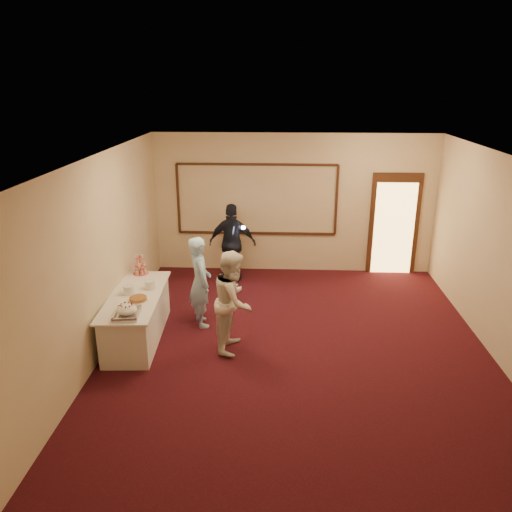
{
  "coord_description": "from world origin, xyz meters",
  "views": [
    {
      "loc": [
        -0.31,
        -6.99,
        4.02
      ],
      "look_at": [
        -0.7,
        1.11,
        1.15
      ],
      "focal_mm": 35.0,
      "sensor_mm": 36.0,
      "label": 1
    }
  ],
  "objects": [
    {
      "name": "woman",
      "position": [
        -1.0,
        -0.01,
        0.81
      ],
      "size": [
        0.7,
        0.85,
        1.61
      ],
      "primitive_type": "imported",
      "rotation": [
        0.0,
        0.0,
        1.46
      ],
      "color": "white",
      "rests_on": "floor"
    },
    {
      "name": "doorway",
      "position": [
        2.15,
        3.45,
        1.08
      ],
      "size": [
        1.05,
        0.07,
        2.2
      ],
      "color": "black",
      "rests_on": "floor"
    },
    {
      "name": "wall_molding",
      "position": [
        -0.8,
        3.47,
        1.6
      ],
      "size": [
        3.45,
        0.04,
        1.55
      ],
      "color": "black",
      "rests_on": "room_walls"
    },
    {
      "name": "cupcake_stand",
      "position": [
        -2.75,
        1.15,
        0.91
      ],
      "size": [
        0.27,
        0.27,
        0.39
      ],
      "color": "#DB4353",
      "rests_on": "buffet_table"
    },
    {
      "name": "buffet_table",
      "position": [
        -2.6,
        0.22,
        0.39
      ],
      "size": [
        0.92,
        2.13,
        0.77
      ],
      "color": "white",
      "rests_on": "floor"
    },
    {
      "name": "plate_stack_b",
      "position": [
        -2.41,
        0.48,
        0.84
      ],
      "size": [
        0.17,
        0.17,
        0.14
      ],
      "color": "white",
      "rests_on": "buffet_table"
    },
    {
      "name": "pavlova_tray",
      "position": [
        -2.5,
        -0.53,
        0.85
      ],
      "size": [
        0.39,
        0.52,
        0.18
      ],
      "color": "#B2B5B9",
      "rests_on": "buffet_table"
    },
    {
      "name": "tart",
      "position": [
        -2.49,
        0.0,
        0.8
      ],
      "size": [
        0.31,
        0.31,
        0.06
      ],
      "color": "white",
      "rests_on": "buffet_table"
    },
    {
      "name": "camera_flash",
      "position": [
        -1.04,
        2.66,
        1.21
      ],
      "size": [
        0.08,
        0.06,
        0.05
      ],
      "primitive_type": "cube",
      "rotation": [
        0.0,
        0.0,
        -0.36
      ],
      "color": "white",
      "rests_on": "guest"
    },
    {
      "name": "guest",
      "position": [
        -1.27,
        2.79,
        0.83
      ],
      "size": [
        1.0,
        0.46,
        1.66
      ],
      "primitive_type": "imported",
      "rotation": [
        0.0,
        0.0,
        3.08
      ],
      "color": "black",
      "rests_on": "floor"
    },
    {
      "name": "man",
      "position": [
        -1.63,
        0.77,
        0.79
      ],
      "size": [
        0.58,
        0.68,
        1.59
      ],
      "primitive_type": "imported",
      "rotation": [
        0.0,
        0.0,
        1.98
      ],
      "color": "#9CC9EF",
      "rests_on": "floor"
    },
    {
      "name": "room_walls",
      "position": [
        0.0,
        0.0,
        2.03
      ],
      "size": [
        6.04,
        7.04,
        3.02
      ],
      "color": "beige",
      "rests_on": "floor"
    },
    {
      "name": "plate_stack_a",
      "position": [
        -2.7,
        0.26,
        0.84
      ],
      "size": [
        0.18,
        0.18,
        0.15
      ],
      "color": "white",
      "rests_on": "buffet_table"
    },
    {
      "name": "floor",
      "position": [
        0.0,
        0.0,
        0.0
      ],
      "size": [
        7.0,
        7.0,
        0.0
      ],
      "primitive_type": "plane",
      "color": "black",
      "rests_on": "ground"
    }
  ]
}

